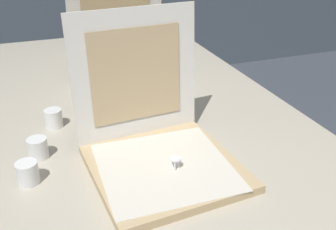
{
  "coord_description": "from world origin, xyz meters",
  "views": [
    {
      "loc": [
        -0.34,
        -0.58,
        1.35
      ],
      "look_at": [
        0.02,
        0.42,
        0.81
      ],
      "focal_mm": 41.87,
      "sensor_mm": 36.0,
      "label": 1
    }
  ],
  "objects_px": {
    "table": "(147,124)",
    "pizza_box_middle": "(127,75)",
    "pizza_box_front": "(158,145)",
    "cup_white_near_center": "(38,148)",
    "pizza_box_back": "(124,41)",
    "cup_white_near_left": "(28,173)",
    "cup_white_mid": "(54,118)"
  },
  "relations": [
    {
      "from": "cup_white_mid",
      "to": "cup_white_near_center",
      "type": "height_order",
      "value": "same"
    },
    {
      "from": "cup_white_mid",
      "to": "cup_white_near_center",
      "type": "relative_size",
      "value": 1.0
    },
    {
      "from": "cup_white_mid",
      "to": "cup_white_near_left",
      "type": "xyz_separation_m",
      "value": [
        -0.09,
        -0.28,
        0.0
      ]
    },
    {
      "from": "table",
      "to": "cup_white_mid",
      "type": "bearing_deg",
      "value": 179.39
    },
    {
      "from": "pizza_box_front",
      "to": "table",
      "type": "bearing_deg",
      "value": 73.79
    },
    {
      "from": "table",
      "to": "cup_white_near_center",
      "type": "distance_m",
      "value": 0.41
    },
    {
      "from": "pizza_box_front",
      "to": "pizza_box_middle",
      "type": "height_order",
      "value": "pizza_box_front"
    },
    {
      "from": "table",
      "to": "cup_white_near_left",
      "type": "bearing_deg",
      "value": -144.98
    },
    {
      "from": "table",
      "to": "pizza_box_front",
      "type": "relative_size",
      "value": 4.93
    },
    {
      "from": "pizza_box_back",
      "to": "cup_white_mid",
      "type": "xyz_separation_m",
      "value": [
        -0.4,
        -0.68,
        -0.03
      ]
    },
    {
      "from": "pizza_box_front",
      "to": "pizza_box_back",
      "type": "bearing_deg",
      "value": 76.4
    },
    {
      "from": "cup_white_near_center",
      "to": "cup_white_near_left",
      "type": "bearing_deg",
      "value": -105.75
    },
    {
      "from": "pizza_box_front",
      "to": "cup_white_mid",
      "type": "xyz_separation_m",
      "value": [
        -0.24,
        0.31,
        -0.03
      ]
    },
    {
      "from": "pizza_box_middle",
      "to": "pizza_box_front",
      "type": "bearing_deg",
      "value": -97.21
    },
    {
      "from": "pizza_box_back",
      "to": "cup_white_mid",
      "type": "height_order",
      "value": "pizza_box_back"
    },
    {
      "from": "cup_white_near_left",
      "to": "cup_white_near_center",
      "type": "bearing_deg",
      "value": 74.25
    },
    {
      "from": "table",
      "to": "pizza_box_middle",
      "type": "xyz_separation_m",
      "value": [
        -0.01,
        0.22,
        0.1
      ]
    },
    {
      "from": "pizza_box_front",
      "to": "cup_white_near_center",
      "type": "height_order",
      "value": "pizza_box_front"
    },
    {
      "from": "pizza_box_middle",
      "to": "pizza_box_back",
      "type": "height_order",
      "value": "pizza_box_back"
    },
    {
      "from": "pizza_box_front",
      "to": "pizza_box_middle",
      "type": "distance_m",
      "value": 0.53
    },
    {
      "from": "table",
      "to": "cup_white_near_center",
      "type": "bearing_deg",
      "value": -155.57
    },
    {
      "from": "pizza_box_front",
      "to": "cup_white_near_center",
      "type": "xyz_separation_m",
      "value": [
        -0.3,
        0.14,
        -0.03
      ]
    },
    {
      "from": "cup_white_near_left",
      "to": "cup_white_near_center",
      "type": "distance_m",
      "value": 0.12
    },
    {
      "from": "pizza_box_back",
      "to": "cup_white_near_left",
      "type": "relative_size",
      "value": 6.8
    },
    {
      "from": "table",
      "to": "pizza_box_back",
      "type": "distance_m",
      "value": 0.69
    },
    {
      "from": "pizza_box_back",
      "to": "cup_white_near_center",
      "type": "bearing_deg",
      "value": -113.73
    },
    {
      "from": "pizza_box_front",
      "to": "pizza_box_middle",
      "type": "relative_size",
      "value": 1.1
    },
    {
      "from": "cup_white_mid",
      "to": "pizza_box_front",
      "type": "bearing_deg",
      "value": -51.88
    },
    {
      "from": "cup_white_mid",
      "to": "table",
      "type": "bearing_deg",
      "value": -0.61
    },
    {
      "from": "pizza_box_front",
      "to": "pizza_box_back",
      "type": "height_order",
      "value": "same"
    },
    {
      "from": "table",
      "to": "pizza_box_middle",
      "type": "relative_size",
      "value": 5.41
    },
    {
      "from": "cup_white_near_left",
      "to": "cup_white_near_center",
      "type": "relative_size",
      "value": 1.0
    }
  ]
}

